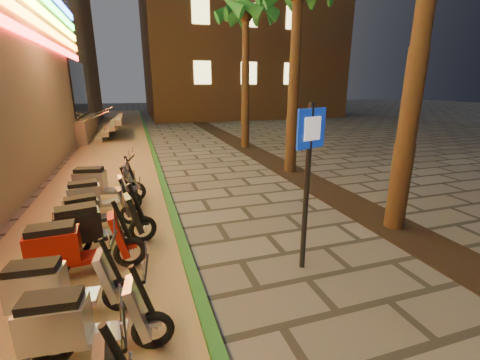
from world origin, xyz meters
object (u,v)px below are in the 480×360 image
object	(u,v)px
scooter_4	(80,323)
scooter_6	(73,247)
scooter_10	(101,183)
pedestrian_sign	(308,166)
scooter_7	(95,225)
scooter_9	(96,196)
scooter_8	(94,211)
scooter_5	(58,287)

from	to	relation	value
scooter_4	scooter_6	bearing A→B (deg)	106.04
scooter_10	scooter_4	bearing A→B (deg)	-76.64
pedestrian_sign	scooter_7	bearing A→B (deg)	134.32
scooter_7	scooter_9	size ratio (longest dim) A/B	1.09
pedestrian_sign	scooter_8	xyz separation A→B (m)	(-3.46, 2.56, -1.30)
scooter_7	pedestrian_sign	bearing A→B (deg)	-36.63
scooter_6	scooter_8	size ratio (longest dim) A/B	1.14
scooter_5	scooter_4	bearing A→B (deg)	-60.25
scooter_6	pedestrian_sign	bearing A→B (deg)	-16.84
scooter_7	scooter_9	world-z (taller)	scooter_7
scooter_4	pedestrian_sign	bearing A→B (deg)	22.15
pedestrian_sign	scooter_7	world-z (taller)	pedestrian_sign
pedestrian_sign	scooter_6	xyz separation A→B (m)	(-3.58, 0.84, -1.23)
pedestrian_sign	scooter_10	bearing A→B (deg)	108.18
scooter_9	scooter_5	bearing A→B (deg)	-98.62
scooter_10	scooter_6	bearing A→B (deg)	-80.82
scooter_10	scooter_9	bearing A→B (deg)	-81.41
scooter_4	scooter_10	size ratio (longest dim) A/B	0.90
scooter_5	scooter_6	xyz separation A→B (m)	(0.04, 1.01, 0.05)
scooter_6	scooter_7	bearing A→B (deg)	69.34
scooter_8	scooter_10	xyz separation A→B (m)	(-0.00, 1.84, 0.07)
scooter_4	scooter_9	size ratio (longest dim) A/B	0.98
scooter_10	scooter_7	bearing A→B (deg)	-76.53
scooter_5	scooter_9	distance (m)	3.63
pedestrian_sign	scooter_4	distance (m)	3.62
scooter_4	scooter_5	world-z (taller)	scooter_4
pedestrian_sign	scooter_5	distance (m)	3.84
scooter_4	scooter_8	bearing A→B (deg)	99.05
pedestrian_sign	scooter_10	distance (m)	5.73
scooter_6	scooter_10	bearing A→B (deg)	84.49
scooter_9	scooter_10	world-z (taller)	scooter_10
scooter_5	scooter_8	world-z (taller)	scooter_5
scooter_8	scooter_6	bearing A→B (deg)	-109.06
scooter_7	scooter_8	world-z (taller)	scooter_7
scooter_4	scooter_6	xyz separation A→B (m)	(-0.33, 1.81, 0.05)
scooter_8	scooter_4	bearing A→B (deg)	-101.60
scooter_9	scooter_4	bearing A→B (deg)	-93.53
scooter_4	scooter_10	world-z (taller)	scooter_10
scooter_8	scooter_10	bearing A→B (deg)	75.05
pedestrian_sign	scooter_4	bearing A→B (deg)	176.53
scooter_6	scooter_9	bearing A→B (deg)	84.70
scooter_4	scooter_5	distance (m)	0.88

